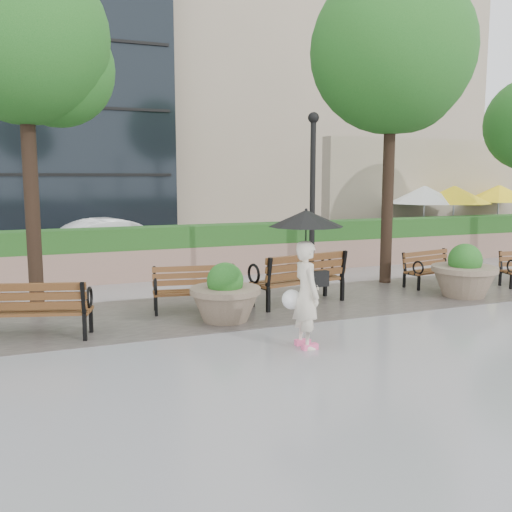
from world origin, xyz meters
name	(u,v)px	position (x,y,z in m)	size (l,w,h in m)	color
ground	(381,341)	(0.00, 0.00, 0.00)	(100.00, 100.00, 0.00)	gray
cobble_strip	(298,303)	(0.00, 3.00, 0.01)	(28.00, 3.20, 0.01)	#383330
hedge_wall	(233,249)	(0.00, 7.00, 0.66)	(24.00, 0.80, 1.35)	#926C5E
cafe_wall	(441,193)	(9.50, 10.00, 2.00)	(10.00, 0.60, 4.00)	tan
cafe_hedge	(471,240)	(9.00, 7.80, 0.45)	(8.00, 0.50, 0.90)	#214517
asphalt_street	(193,255)	(0.00, 11.00, 0.00)	(40.00, 7.00, 0.00)	black
bldg_stone	(302,47)	(10.00, 23.00, 10.00)	(18.00, 10.00, 20.00)	tan
bench_0	(34,321)	(-5.18, 2.25, 0.29)	(1.91, 1.21, 0.96)	brown
bench_1	(196,299)	(-2.21, 3.06, 0.26)	(1.72, 0.91, 0.88)	brown
bench_2	(299,289)	(-0.05, 2.88, 0.32)	(2.12, 1.17, 1.08)	brown
bench_3	(432,276)	(3.82, 3.46, 0.25)	(1.65, 0.93, 0.84)	brown
planter_left	(225,298)	(-1.92, 2.14, 0.42)	(1.30, 1.30, 1.09)	#7F6B56
planter_right	(464,276)	(3.65, 2.18, 0.46)	(1.41, 1.41, 1.18)	#7F6B56
lamppost	(312,217)	(0.61, 3.59, 1.76)	(0.28, 0.28, 4.00)	black
tree_0	(32,47)	(-4.94, 4.53, 5.06)	(3.34, 3.22, 6.82)	black
tree_1	(396,58)	(3.19, 4.34, 5.43)	(3.91, 3.90, 7.53)	black
patio_umb_white	(425,195)	(7.68, 8.69, 1.99)	(2.50, 2.50, 2.30)	black
patio_umb_yellow_a	(454,195)	(8.62, 8.29, 1.99)	(2.50, 2.50, 2.30)	black
patio_umb_yellow_b	(499,194)	(11.30, 8.94, 1.99)	(2.50, 2.50, 2.30)	black
car_right	(118,241)	(-2.63, 10.12, 0.69)	(1.45, 4.16, 1.37)	white
pedestrian	(306,265)	(-1.28, 0.18, 1.29)	(1.15, 1.15, 2.12)	beige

